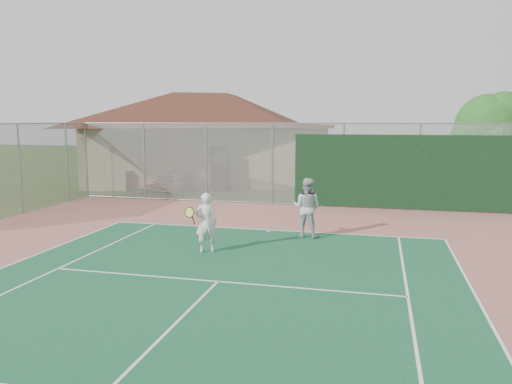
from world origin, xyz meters
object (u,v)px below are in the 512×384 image
(player_grey_back, at_px, (307,208))
(tree, at_px, (490,129))
(bleachers, at_px, (162,180))
(clubhouse, at_px, (207,129))
(player_white_front, at_px, (206,223))

(player_grey_back, bearing_deg, tree, -113.17)
(bleachers, bearing_deg, clubhouse, 103.34)
(bleachers, distance_m, player_white_front, 12.68)
(clubhouse, relative_size, tree, 3.33)
(tree, bearing_deg, player_grey_back, -125.78)
(player_grey_back, bearing_deg, bleachers, -31.56)
(clubhouse, bearing_deg, bleachers, -116.38)
(player_grey_back, bearing_deg, clubhouse, -46.64)
(bleachers, relative_size, player_grey_back, 1.84)
(tree, distance_m, player_grey_back, 12.26)
(clubhouse, height_order, tree, clubhouse)
(clubhouse, bearing_deg, player_white_front, -88.12)
(bleachers, height_order, player_white_front, player_white_front)
(tree, xyz_separation_m, player_white_front, (-9.47, -12.26, -2.40))
(bleachers, xyz_separation_m, tree, (15.78, 1.27, 2.68))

